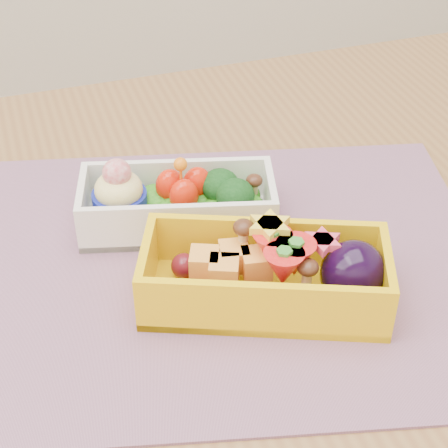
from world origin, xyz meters
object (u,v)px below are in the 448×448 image
object	(u,v)px
bento_yellow	(271,274)
bento_white	(176,203)
placemat	(217,265)
table	(201,378)

from	to	relation	value
bento_yellow	bento_white	bearing A→B (deg)	131.85
placemat	bento_white	world-z (taller)	bento_white
table	bento_white	distance (m)	0.16
table	bento_white	xyz separation A→B (m)	(0.01, 0.10, 0.13)
table	placemat	size ratio (longest dim) A/B	2.60
placemat	bento_yellow	size ratio (longest dim) A/B	2.20
table	bento_white	size ratio (longest dim) A/B	6.47
placemat	bento_yellow	world-z (taller)	bento_yellow
placemat	table	bearing A→B (deg)	-129.49
table	bento_yellow	distance (m)	0.14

